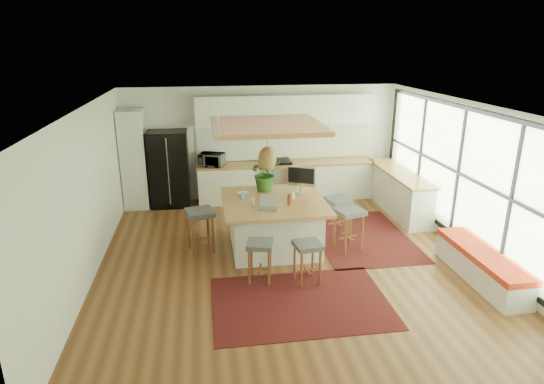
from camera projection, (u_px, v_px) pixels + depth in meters
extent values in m
plane|color=brown|center=(287.00, 259.00, 8.09)|extent=(7.00, 7.00, 0.00)
plane|color=white|center=(289.00, 106.00, 7.24)|extent=(7.00, 7.00, 0.00)
plane|color=white|center=(261.00, 143.00, 10.94)|extent=(6.50, 0.00, 6.50)
plane|color=white|center=(355.00, 296.00, 4.38)|extent=(6.50, 0.00, 6.50)
plane|color=white|center=(87.00, 196.00, 7.20)|extent=(0.00, 7.00, 7.00)
plane|color=white|center=(467.00, 178.00, 8.13)|extent=(0.00, 7.00, 7.00)
cube|color=silver|center=(134.00, 160.00, 10.29)|extent=(0.55, 0.60, 2.25)
cube|color=silver|center=(286.00, 182.00, 11.01)|extent=(4.20, 0.60, 0.88)
cube|color=#A56D3A|center=(286.00, 163.00, 10.87)|extent=(4.24, 0.64, 0.05)
cube|color=white|center=(284.00, 142.00, 11.00)|extent=(4.20, 0.02, 0.80)
cube|color=silver|center=(286.00, 110.00, 10.60)|extent=(4.20, 0.34, 0.70)
cube|color=silver|center=(399.00, 192.00, 10.24)|extent=(0.60, 2.50, 0.88)
cube|color=#A56D3A|center=(401.00, 173.00, 10.10)|extent=(0.64, 2.54, 0.05)
cube|color=black|center=(300.00, 302.00, 6.74)|extent=(2.60, 1.80, 0.01)
cube|color=black|center=(361.00, 237.00, 8.98)|extent=(1.80, 2.60, 0.01)
imported|color=#A5A5AA|center=(212.00, 158.00, 10.50)|extent=(0.62, 0.48, 0.37)
imported|color=#1E4C19|center=(266.00, 177.00, 8.77)|extent=(0.77, 0.81, 0.53)
imported|color=white|center=(244.00, 194.00, 8.53)|extent=(0.27, 0.27, 0.05)
cylinder|color=#33C8CE|center=(243.00, 195.00, 8.26)|extent=(0.07, 0.07, 0.19)
cylinder|color=silver|center=(253.00, 199.00, 8.05)|extent=(0.07, 0.07, 0.19)
cylinder|color=brown|center=(290.00, 200.00, 8.00)|extent=(0.07, 0.07, 0.19)
cylinder|color=white|center=(292.00, 193.00, 8.34)|extent=(0.07, 0.07, 0.19)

